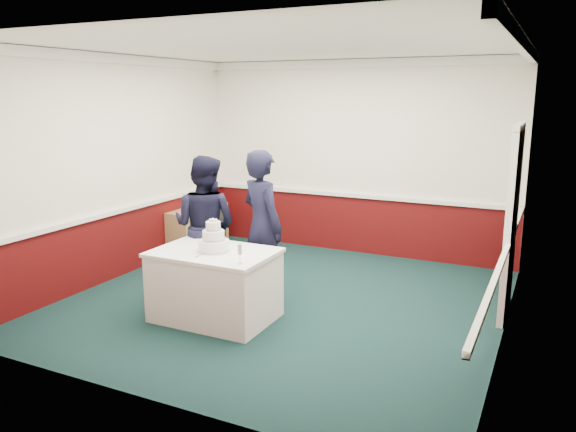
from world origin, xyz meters
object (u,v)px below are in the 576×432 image
at_px(person_man, 205,226).
at_px(cake_knife, 201,255).
at_px(cake_table, 215,284).
at_px(champagne_flute, 240,250).
at_px(sideboard, 198,229).
at_px(wedding_cake, 214,241).
at_px(person_woman, 262,226).

bearing_deg(person_man, cake_knife, 116.89).
xyz_separation_m(cake_table, person_man, (-0.57, 0.66, 0.48)).
height_order(cake_table, champagne_flute, champagne_flute).
xyz_separation_m(sideboard, wedding_cake, (1.82, -2.30, 0.55)).
bearing_deg(cake_knife, sideboard, 126.33).
distance_m(cake_table, champagne_flute, 0.78).
relative_size(champagne_flute, person_woman, 0.11).
height_order(cake_knife, champagne_flute, champagne_flute).
distance_m(wedding_cake, person_man, 0.87).
distance_m(cake_table, cake_knife, 0.44).
distance_m(champagne_flute, person_man, 1.42).
xyz_separation_m(sideboard, person_man, (1.25, -1.63, 0.53)).
height_order(sideboard, person_man, person_man).
xyz_separation_m(cake_table, cake_knife, (-0.03, -0.20, 0.39)).
relative_size(sideboard, person_man, 0.68).
height_order(wedding_cake, cake_knife, wedding_cake).
bearing_deg(wedding_cake, cake_knife, -98.53).
bearing_deg(sideboard, person_man, -52.57).
bearing_deg(champagne_flute, cake_knife, 171.42).
bearing_deg(person_woman, cake_table, 104.92).
relative_size(cake_table, person_man, 0.75).
height_order(cake_table, cake_knife, cake_knife).
bearing_deg(sideboard, wedding_cake, -51.66).
relative_size(wedding_cake, person_woman, 0.20).
height_order(sideboard, cake_knife, cake_knife).
bearing_deg(cake_table, wedding_cake, 90.00).
relative_size(cake_table, cake_knife, 6.00).
height_order(wedding_cake, person_woman, person_woman).
relative_size(sideboard, wedding_cake, 3.30).
xyz_separation_m(cake_table, champagne_flute, (0.50, -0.28, 0.53)).
relative_size(cake_table, person_woman, 0.72).
bearing_deg(cake_table, sideboard, 128.34).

